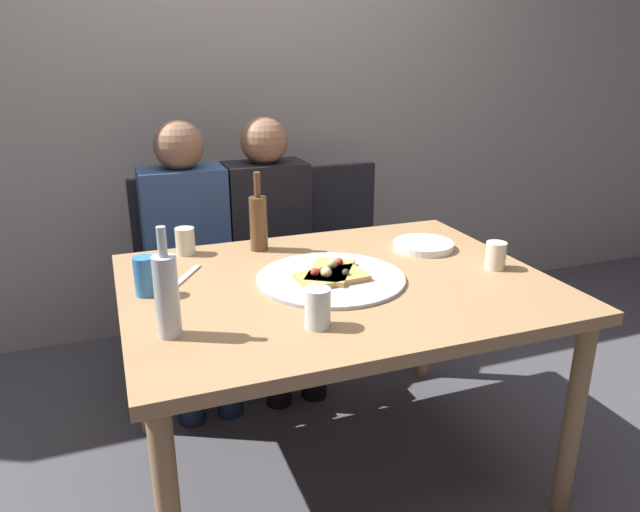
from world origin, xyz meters
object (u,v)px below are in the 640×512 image
dining_table (336,301)px  tumbler_near (496,255)px  wine_bottle (258,221)px  chair_middle (265,255)px  guest_in_sweater (189,248)px  pizza_slice_last (331,276)px  soda_can (145,276)px  tumbler_far (185,241)px  chair_left (186,265)px  pizza_slice_extra (331,271)px  beer_bottle (167,294)px  plate_stack (423,245)px  chair_right (342,246)px  table_knife (185,277)px  wine_glass (318,308)px  guest_in_beanie (273,239)px  pizza_tray (331,278)px

dining_table → tumbler_near: bearing=-8.9°
wine_bottle → chair_middle: 0.64m
chair_middle → guest_in_sweater: size_ratio=0.77×
pizza_slice_last → soda_can: bearing=168.8°
tumbler_near → chair_middle: 1.17m
dining_table → tumbler_far: bearing=134.1°
dining_table → wine_bottle: wine_bottle is taller
soda_can → chair_left: chair_left is taller
tumbler_near → guest_in_sweater: bearing=137.1°
pizza_slice_extra → tumbler_far: 0.58m
guest_in_sweater → tumbler_near: bearing=137.1°
beer_bottle → plate_stack: (0.98, 0.40, -0.10)m
pizza_slice_last → plate_stack: pizza_slice_last is taller
beer_bottle → chair_middle: (0.56, 1.13, -0.33)m
tumbler_far → chair_right: size_ratio=0.11×
table_knife → chair_left: size_ratio=0.24×
pizza_slice_extra → soda_can: size_ratio=2.09×
tumbler_near → tumbler_far: bearing=151.7°
pizza_slice_last → chair_middle: (0.03, 0.94, -0.24)m
pizza_slice_last → beer_bottle: 0.57m
chair_right → soda_can: bearing=39.8°
pizza_slice_last → tumbler_near: 0.58m
wine_bottle → guest_in_sweater: guest_in_sweater is taller
soda_can → beer_bottle: bearing=-83.5°
soda_can → chair_middle: 1.05m
pizza_slice_extra → soda_can: 0.59m
plate_stack → guest_in_sweater: guest_in_sweater is taller
wine_glass → wine_bottle: bearing=88.4°
tumbler_far → dining_table: bearing=-45.9°
pizza_slice_extra → plate_stack: 0.46m
dining_table → pizza_slice_last: size_ratio=5.90×
plate_stack → chair_middle: 0.88m
wine_glass → guest_in_beanie: guest_in_beanie is taller
pizza_tray → guest_in_sweater: (-0.35, 0.76, -0.09)m
beer_bottle → table_knife: bearing=76.5°
pizza_tray → pizza_slice_extra: pizza_slice_extra is taller
table_knife → wine_bottle: bearing=-25.6°
wine_glass → guest_in_beanie: size_ratio=0.10×
guest_in_beanie → plate_stack: bearing=126.0°
beer_bottle → plate_stack: bearing=21.9°
dining_table → guest_in_beanie: bearing=89.7°
beer_bottle → chair_middle: bearing=63.6°
chair_left → beer_bottle: bearing=80.5°
tumbler_near → chair_left: bearing=132.4°
pizza_slice_last → wine_bottle: bearing=107.5°
guest_in_sweater → chair_middle: bearing=-157.9°
plate_stack → soda_can: bearing=-174.9°
dining_table → pizza_tray: 0.08m
beer_bottle → pizza_slice_last: bearing=20.0°
tumbler_near → plate_stack: (-0.12, 0.27, -0.03)m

